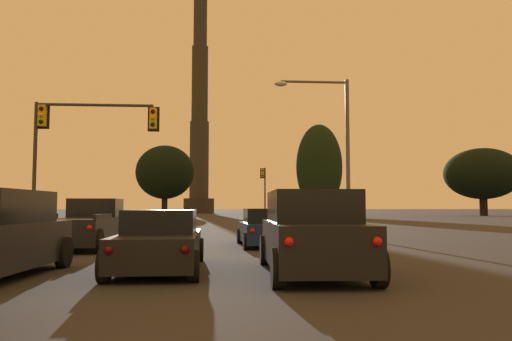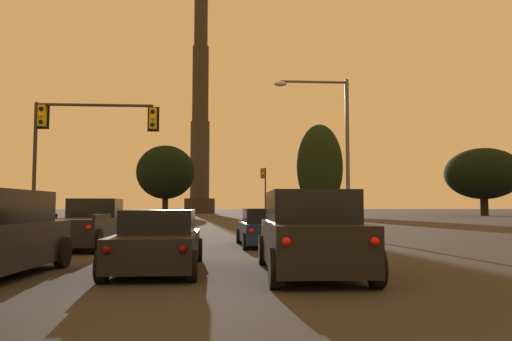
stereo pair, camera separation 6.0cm
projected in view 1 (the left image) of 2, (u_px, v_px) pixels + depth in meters
suv_right_lane_second at (312, 234)px, 11.17m from camera, size 2.23×4.95×1.86m
hatchback_right_lane_front at (265, 229)px, 18.94m from camera, size 2.03×4.16×1.44m
sedan_center_lane_second at (160, 242)px, 11.88m from camera, size 2.03×4.72×1.43m
pickup_truck_left_lane_front at (87, 226)px, 18.41m from camera, size 2.27×5.53×1.82m
traffic_light_far_right at (264, 185)px, 61.55m from camera, size 0.78×0.50×6.31m
traffic_light_overhead_left at (76, 134)px, 24.43m from camera, size 6.14×0.50×6.62m
street_lamp at (335, 137)px, 24.79m from camera, size 3.77×0.36×7.88m
smokestack at (200, 117)px, 113.85m from camera, size 6.88×6.88×55.89m
treeline_far_right at (483, 174)px, 82.22m from camera, size 12.51×11.26×11.18m
treeline_center_left at (165, 172)px, 81.89m from camera, size 9.51×8.56×11.58m
treeline_center_right at (319, 167)px, 75.67m from camera, size 7.02×6.31×14.04m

